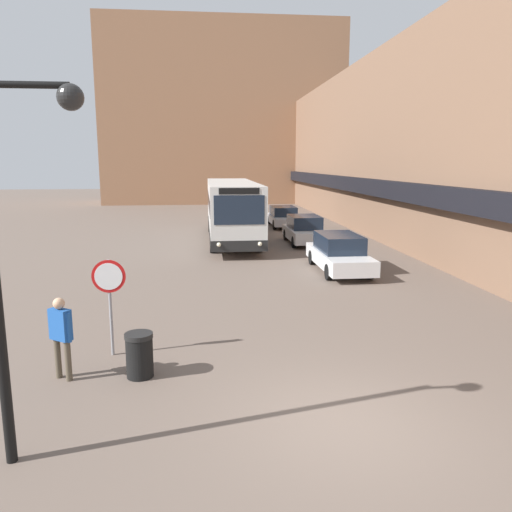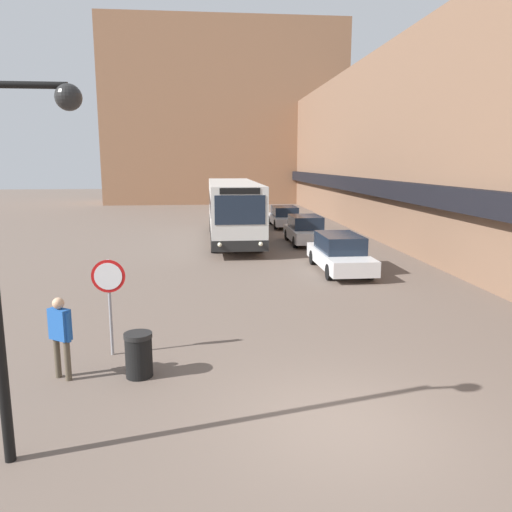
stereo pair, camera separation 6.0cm
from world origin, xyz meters
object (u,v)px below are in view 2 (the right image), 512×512
object	(u,v)px
parked_car_middle	(306,230)
parked_car_back	(285,216)
street_lamp	(11,229)
parked_car_front	(340,253)
pedestrian	(60,330)
trash_bin	(139,355)
stop_sign	(109,287)
city_bus	(233,209)

from	to	relation	value
parked_car_middle	parked_car_back	bearing A→B (deg)	90.00
parked_car_middle	street_lamp	size ratio (longest dim) A/B	0.78
parked_car_front	pedestrian	world-z (taller)	pedestrian
street_lamp	trash_bin	distance (m)	4.37
parked_car_front	parked_car_back	bearing A→B (deg)	90.00
parked_car_middle	stop_sign	size ratio (longest dim) A/B	1.91
trash_bin	pedestrian	bearing A→B (deg)	178.57
pedestrian	parked_car_middle	bearing A→B (deg)	98.03
stop_sign	parked_car_middle	bearing A→B (deg)	63.80
stop_sign	street_lamp	bearing A→B (deg)	-96.22
parked_car_back	pedestrian	bearing A→B (deg)	-109.17
parked_car_back	street_lamp	distance (m)	28.58
parked_car_back	trash_bin	world-z (taller)	parked_car_back
street_lamp	trash_bin	world-z (taller)	street_lamp
pedestrian	city_bus	bearing A→B (deg)	110.83
parked_car_middle	city_bus	bearing A→B (deg)	159.26
city_bus	parked_car_front	size ratio (longest dim) A/B	2.57
street_lamp	trash_bin	xyz separation A→B (m)	(1.24, 2.88, -3.04)
parked_car_middle	stop_sign	distance (m)	17.43
city_bus	street_lamp	xyz separation A→B (m)	(-4.20, -21.26, 1.71)
city_bus	trash_bin	world-z (taller)	city_bus
parked_car_front	stop_sign	xyz separation A→B (m)	(-7.68, -8.44, 0.88)
parked_car_front	city_bus	bearing A→B (deg)	114.42
parked_car_back	parked_car_front	bearing A→B (deg)	-90.00
street_lamp	parked_car_front	bearing A→B (deg)	57.13
parked_car_middle	parked_car_back	world-z (taller)	parked_car_middle
street_lamp	parked_car_middle	bearing A→B (deg)	67.63
parked_car_front	pedestrian	size ratio (longest dim) A/B	2.78
parked_car_back	street_lamp	bearing A→B (deg)	-106.63
city_bus	stop_sign	xyz separation A→B (m)	(-3.75, -17.11, -0.16)
street_lamp	pedestrian	distance (m)	3.84
parked_car_front	pedestrian	distance (m)	12.85
city_bus	parked_car_front	xyz separation A→B (m)	(3.94, -8.67, -1.05)
parked_car_front	parked_car_back	world-z (taller)	parked_car_front
stop_sign	street_lamp	xyz separation A→B (m)	(-0.45, -4.16, 1.88)
parked_car_back	stop_sign	size ratio (longest dim) A/B	2.10
parked_car_middle	trash_bin	bearing A→B (deg)	-112.22
parked_car_middle	stop_sign	bearing A→B (deg)	-116.20
pedestrian	trash_bin	bearing A→B (deg)	33.26
street_lamp	pedestrian	xyz separation A→B (m)	(-0.32, 2.92, -2.47)
city_bus	street_lamp	size ratio (longest dim) A/B	2.22
parked_car_back	city_bus	bearing A→B (deg)	-123.31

